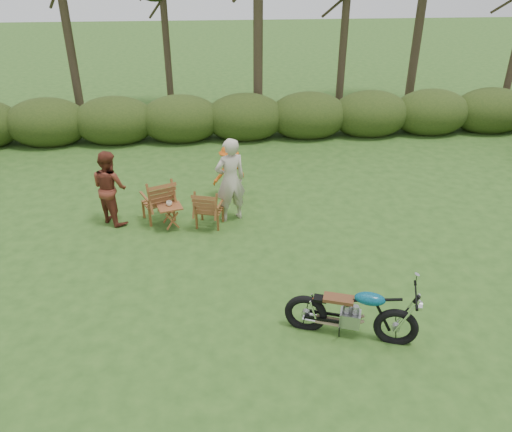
{
  "coord_description": "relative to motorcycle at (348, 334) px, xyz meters",
  "views": [
    {
      "loc": [
        -1.03,
        -6.17,
        5.2
      ],
      "look_at": [
        -0.3,
        1.92,
        0.9
      ],
      "focal_mm": 35.0,
      "sensor_mm": 36.0,
      "label": 1
    }
  ],
  "objects": [
    {
      "name": "motorcycle",
      "position": [
        0.0,
        0.0,
        0.0
      ],
      "size": [
        2.03,
        1.3,
        1.08
      ],
      "primitive_type": null,
      "rotation": [
        0.0,
        0.0,
        -0.33
      ],
      "color": "#0C7DA2",
      "rests_on": "ground"
    },
    {
      "name": "child",
      "position": [
        -1.6,
        5.02,
        0.0
      ],
      "size": [
        0.96,
        0.83,
        1.29
      ],
      "primitive_type": "imported",
      "rotation": [
        0.0,
        0.0,
        3.66
      ],
      "color": "#C45112",
      "rests_on": "ground"
    },
    {
      "name": "ground",
      "position": [
        -0.92,
        0.39,
        0.0
      ],
      "size": [
        80.0,
        80.0,
        0.0
      ],
      "primitive_type": "plane",
      "color": "#274A18",
      "rests_on": "ground"
    },
    {
      "name": "lawn_chair_left",
      "position": [
        -3.2,
        4.05,
        0.0
      ],
      "size": [
        0.9,
        0.9,
        0.99
      ],
      "primitive_type": null,
      "rotation": [
        0.0,
        0.0,
        3.56
      ],
      "color": "brown",
      "rests_on": "ground"
    },
    {
      "name": "tree_line",
      "position": [
        -0.42,
        10.13,
        3.81
      ],
      "size": [
        22.52,
        11.62,
        8.14
      ],
      "color": "#372C1E",
      "rests_on": "ground"
    },
    {
      "name": "adult_b",
      "position": [
        -4.17,
        4.05,
        0.0
      ],
      "size": [
        0.99,
        0.99,
        1.61
      ],
      "primitive_type": "imported",
      "rotation": [
        0.0,
        0.0,
        2.37
      ],
      "color": "maroon",
      "rests_on": "ground"
    },
    {
      "name": "lawn_chair_right",
      "position": [
        -2.09,
        3.67,
        0.0
      ],
      "size": [
        0.74,
        0.74,
        0.86
      ],
      "primitive_type": null,
      "rotation": [
        0.0,
        0.0,
        2.85
      ],
      "color": "#5A2D16",
      "rests_on": "ground"
    },
    {
      "name": "side_table",
      "position": [
        -2.91,
        3.61,
        0.26
      ],
      "size": [
        0.61,
        0.55,
        0.52
      ],
      "primitive_type": null,
      "rotation": [
        0.0,
        0.0,
        0.29
      ],
      "color": "brown",
      "rests_on": "ground"
    },
    {
      "name": "adult_a",
      "position": [
        -1.62,
        3.93,
        0.0
      ],
      "size": [
        0.79,
        0.65,
        1.85
      ],
      "primitive_type": "imported",
      "rotation": [
        0.0,
        0.0,
        3.49
      ],
      "color": "#B8AD97",
      "rests_on": "ground"
    },
    {
      "name": "cup",
      "position": [
        -2.92,
        3.65,
        0.57
      ],
      "size": [
        0.15,
        0.15,
        0.1
      ],
      "primitive_type": "imported",
      "rotation": [
        0.0,
        0.0,
        0.27
      ],
      "color": "beige",
      "rests_on": "side_table"
    }
  ]
}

